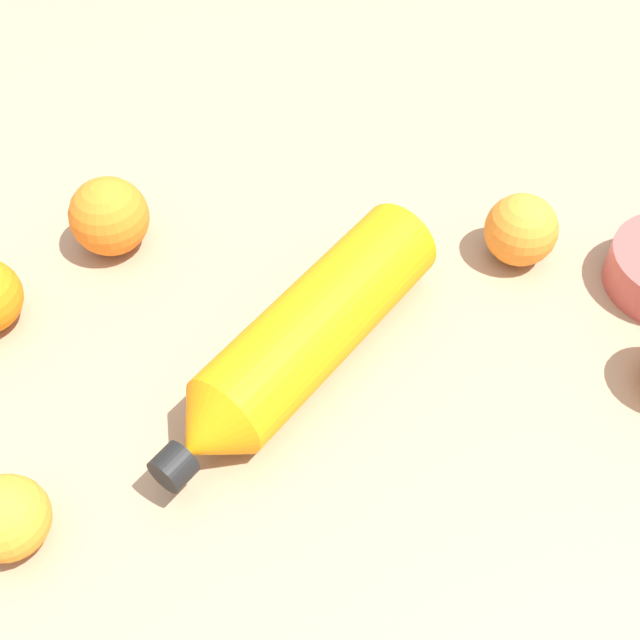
% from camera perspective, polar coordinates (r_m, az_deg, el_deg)
% --- Properties ---
extents(ground_plane, '(2.40, 2.40, 0.00)m').
position_cam_1_polar(ground_plane, '(0.72, -0.88, -4.15)').
color(ground_plane, '#9E7F60').
extents(water_bottle, '(0.33, 0.14, 0.08)m').
position_cam_1_polar(water_bottle, '(0.70, -1.19, -1.20)').
color(water_bottle, orange).
rests_on(water_bottle, ground_plane).
extents(orange_0, '(0.07, 0.07, 0.07)m').
position_cam_1_polar(orange_0, '(0.82, 13.92, 6.15)').
color(orange_0, orange).
rests_on(orange_0, ground_plane).
extents(orange_1, '(0.06, 0.06, 0.06)m').
position_cam_1_polar(orange_1, '(0.66, -21.12, -12.83)').
color(orange_1, orange).
rests_on(orange_1, ground_plane).
extents(orange_4, '(0.08, 0.08, 0.08)m').
position_cam_1_polar(orange_4, '(0.83, -14.56, 7.05)').
color(orange_4, orange).
rests_on(orange_4, ground_plane).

